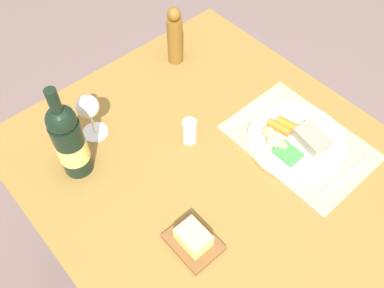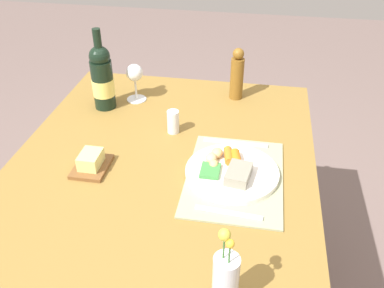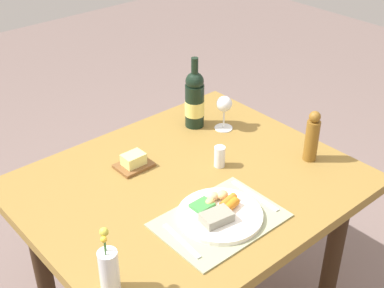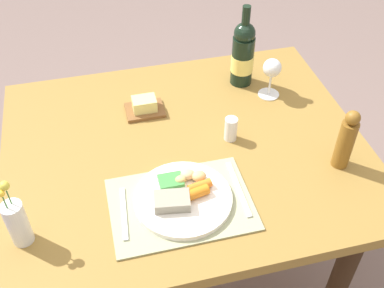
# 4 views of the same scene
# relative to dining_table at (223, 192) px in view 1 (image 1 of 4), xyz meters

# --- Properties ---
(ground_plane) EXTENTS (8.00, 8.00, 0.00)m
(ground_plane) POSITION_rel_dining_table_xyz_m (0.00, 0.00, -0.64)
(ground_plane) COLOR #735F5A
(dining_table) EXTENTS (1.14, 0.95, 0.75)m
(dining_table) POSITION_rel_dining_table_xyz_m (0.00, 0.00, 0.00)
(dining_table) COLOR olive
(dining_table) RESTS_ON ground_plane
(placemat) EXTENTS (0.40, 0.28, 0.01)m
(placemat) POSITION_rel_dining_table_xyz_m (-0.07, -0.23, 0.11)
(placemat) COLOR #9DA37D
(placemat) RESTS_ON dining_table
(dinner_plate) EXTENTS (0.28, 0.28, 0.05)m
(dinner_plate) POSITION_rel_dining_table_xyz_m (-0.06, -0.22, 0.13)
(dinner_plate) COLOR white
(dinner_plate) RESTS_ON placemat
(fork) EXTENTS (0.03, 0.18, 0.00)m
(fork) POSITION_rel_dining_table_xyz_m (-0.23, -0.23, 0.12)
(fork) COLOR silver
(fork) RESTS_ON placemat
(knife) EXTENTS (0.02, 0.21, 0.00)m
(knife) POSITION_rel_dining_table_xyz_m (0.10, -0.22, 0.12)
(knife) COLOR silver
(knife) RESTS_ON placemat
(wine_bottle) EXTENTS (0.08, 0.08, 0.30)m
(wine_bottle) POSITION_rel_dining_table_xyz_m (0.28, 0.29, 0.23)
(wine_bottle) COLOR black
(wine_bottle) RESTS_ON dining_table
(pepper_mill) EXTENTS (0.05, 0.05, 0.20)m
(pepper_mill) POSITION_rel_dining_table_xyz_m (0.44, -0.19, 0.21)
(pepper_mill) COLOR brown
(pepper_mill) RESTS_ON dining_table
(butter_dish) EXTENTS (0.13, 0.10, 0.06)m
(butter_dish) POSITION_rel_dining_table_xyz_m (-0.10, 0.20, 0.13)
(butter_dish) COLOR brown
(butter_dish) RESTS_ON dining_table
(wine_glass) EXTENTS (0.08, 0.08, 0.15)m
(wine_glass) POSITION_rel_dining_table_xyz_m (0.35, 0.19, 0.21)
(wine_glass) COLOR white
(wine_glass) RESTS_ON dining_table
(salt_shaker) EXTENTS (0.04, 0.04, 0.08)m
(salt_shaker) POSITION_rel_dining_table_xyz_m (0.15, -0.00, 0.15)
(salt_shaker) COLOR white
(salt_shaker) RESTS_ON dining_table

